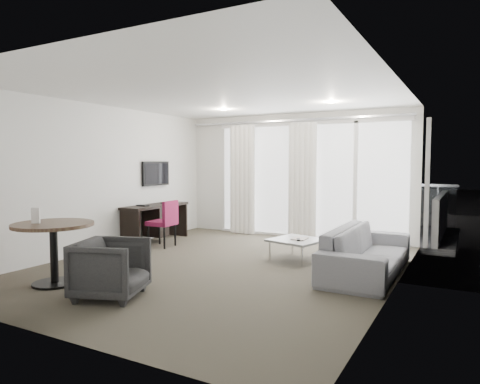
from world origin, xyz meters
The scene contains 27 objects.
floor centered at (0.00, 0.00, 0.00)m, with size 5.00×6.00×0.00m, color #443F33.
ceiling centered at (0.00, 0.00, 2.60)m, with size 5.00×6.00×0.00m, color white.
wall_left centered at (-2.50, 0.00, 1.30)m, with size 0.00×6.00×2.60m, color silver.
wall_right centered at (2.50, 0.00, 1.30)m, with size 0.00×6.00×2.60m, color silver.
wall_front centered at (0.00, -3.00, 1.30)m, with size 5.00×0.00×2.60m, color silver.
window_panel centered at (0.30, 2.98, 1.20)m, with size 4.00×0.02×2.38m, color white, non-canonical shape.
window_frame centered at (0.30, 2.97, 1.20)m, with size 4.10×0.06×2.44m, color white, non-canonical shape.
curtain_left centered at (-1.15, 2.82, 1.20)m, with size 0.60×0.20×2.38m, color silver, non-canonical shape.
curtain_right centered at (0.25, 2.82, 1.20)m, with size 0.60×0.20×2.38m, color silver, non-canonical shape.
curtain_track centered at (0.00, 2.82, 2.45)m, with size 4.80×0.04×0.04m, color #B2B2B7, non-canonical shape.
downlight_a centered at (-0.90, 1.60, 2.59)m, with size 0.12×0.12×0.02m, color #FFE0B2.
downlight_b centered at (1.20, 1.60, 2.59)m, with size 0.12×0.12×0.02m, color #FFE0B2.
desk centered at (-2.24, 1.16, 0.37)m, with size 0.49×1.56×0.73m, color black, non-canonical shape.
tv centered at (-2.46, 1.45, 1.35)m, with size 0.05×0.80×0.50m, color black, non-canonical shape.
desk_chair centered at (-1.77, 0.78, 0.44)m, with size 0.48×0.45×0.87m, color maroon, non-canonical shape.
round_table centered at (-1.41, -1.86, 0.40)m, with size 1.01×1.01×0.80m, color #412E1F, non-canonical shape.
menu_card centered at (-1.56, -1.99, 0.72)m, with size 0.11×0.02×0.20m, color white, non-canonical shape.
tub_armchair centered at (-0.36, -1.90, 0.34)m, with size 0.73×0.76×0.69m, color #262626.
coffee_table centered at (0.85, 0.96, 0.17)m, with size 0.76×0.76×0.34m, color gray, non-canonical shape.
remote centered at (0.91, 0.87, 0.36)m, with size 0.06×0.18×0.02m, color black, non-canonical shape.
magazine centered at (0.90, 0.98, 0.36)m, with size 0.21×0.26×0.01m, color gray, non-canonical shape.
sofa centered at (2.04, 0.63, 0.33)m, with size 2.24×0.88×0.66m, color slate.
terrace_slab centered at (0.30, 4.50, -0.06)m, with size 5.60×3.00×0.12m, color #4D4D50.
rattan_chair_a centered at (1.04, 3.72, 0.38)m, with size 0.53×0.53×0.77m, color #4A3223, non-canonical shape.
rattan_chair_b centered at (1.95, 4.08, 0.43)m, with size 0.59×0.59×0.86m, color #4A3223, non-canonical shape.
rattan_table centered at (1.46, 4.66, 0.26)m, with size 0.52×0.52×0.52m, color #4A3223, non-canonical shape.
balustrade centered at (0.30, 5.95, 0.50)m, with size 5.50×0.06×1.05m, color #B2B2B7, non-canonical shape.
Camera 1 is at (3.32, -5.50, 1.59)m, focal length 32.00 mm.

